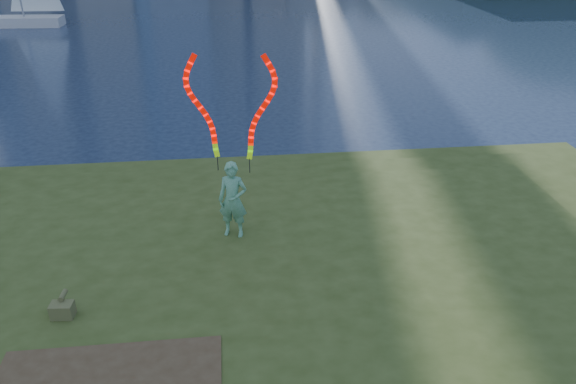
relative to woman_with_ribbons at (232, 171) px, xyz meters
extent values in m
plane|color=#18253E|center=(0.29, -1.37, -2.22)|extent=(320.00, 320.00, 0.00)
cube|color=#364518|center=(0.29, -3.57, -1.82)|extent=(17.00, 15.00, 0.30)
cube|color=#364518|center=(0.29, -3.37, -1.57)|extent=(14.00, 12.00, 0.30)
imported|color=#148044|center=(-0.02, -0.03, -0.62)|extent=(0.66, 0.53, 1.59)
cylinder|color=black|center=(-0.27, 0.15, 0.10)|extent=(0.02, 0.02, 0.30)
cylinder|color=black|center=(0.34, -0.02, 0.10)|extent=(0.02, 0.02, 0.30)
cube|color=brown|center=(-2.86, -2.31, -1.29)|extent=(0.38, 0.27, 0.26)
cylinder|color=brown|center=(-2.86, -2.13, -1.12)|extent=(0.11, 0.25, 0.09)
cube|color=silver|center=(-12.51, 28.23, -1.94)|extent=(4.68, 1.72, 0.64)
camera|label=1|loc=(-0.02, -9.90, 4.54)|focal=35.00mm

